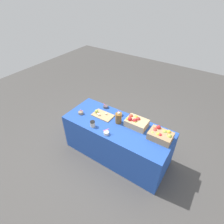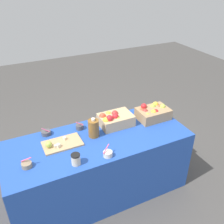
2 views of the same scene
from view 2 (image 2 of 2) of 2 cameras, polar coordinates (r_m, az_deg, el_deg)
ground_plane at (r=3.07m, az=-2.87°, el=-17.26°), size 10.00×10.00×0.00m
table at (r=2.81m, az=-3.06°, el=-12.15°), size 1.90×0.76×0.74m
apple_crate_left at (r=2.91m, az=9.28°, el=-0.16°), size 0.36×0.25×0.17m
apple_crate_middle at (r=2.74m, az=0.64°, el=-1.66°), size 0.36×0.25×0.17m
cutting_board_front at (r=2.53m, az=-11.68°, el=-7.08°), size 0.38×0.23×0.08m
sample_bowl_near at (r=2.35m, az=-18.83°, el=-11.30°), size 0.10×0.09×0.09m
sample_bowl_mid at (r=2.72m, az=-7.36°, el=-3.33°), size 0.09×0.08×0.10m
sample_bowl_far at (r=2.34m, az=-0.97°, el=-9.48°), size 0.10×0.09×0.11m
sample_bowl_extra at (r=2.70m, az=-14.75°, el=-4.58°), size 0.10×0.10×0.10m
cider_jug at (r=2.56m, az=-4.21°, el=-3.68°), size 0.11×0.11×0.21m
coffee_cup at (r=2.26m, az=-8.23°, el=-10.60°), size 0.08×0.08×0.11m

